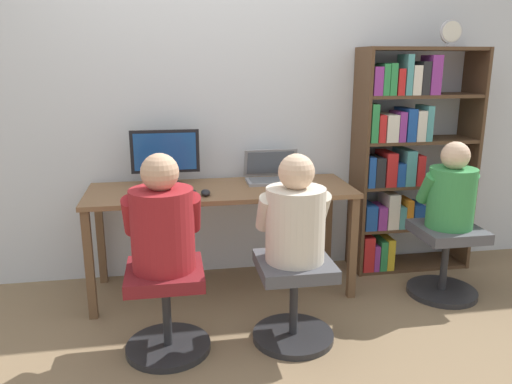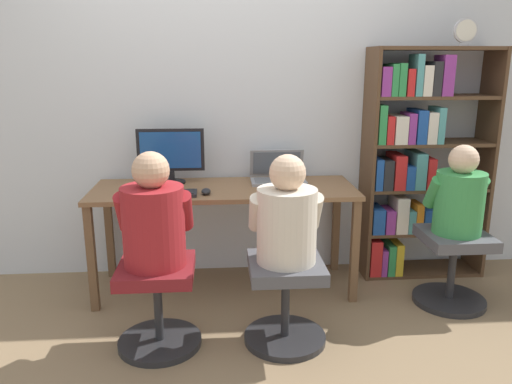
% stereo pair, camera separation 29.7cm
% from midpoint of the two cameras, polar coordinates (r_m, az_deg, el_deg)
% --- Properties ---
extents(ground_plane, '(14.00, 14.00, 0.00)m').
position_cam_midpoint_polar(ground_plane, '(3.30, -5.82, -13.25)').
color(ground_plane, '#846B4C').
extents(wall_back, '(10.00, 0.05, 2.60)m').
position_cam_midpoint_polar(wall_back, '(3.60, -7.17, 10.71)').
color(wall_back, silver).
rests_on(wall_back, ground_plane).
extents(desk, '(1.75, 0.61, 0.73)m').
position_cam_midpoint_polar(desk, '(3.35, -6.49, -0.94)').
color(desk, brown).
rests_on(desk, ground_plane).
extents(desktop_monitor, '(0.46, 0.19, 0.38)m').
position_cam_midpoint_polar(desktop_monitor, '(3.43, -12.78, 3.92)').
color(desktop_monitor, black).
rests_on(desktop_monitor, desk).
extents(laptop, '(0.38, 0.28, 0.22)m').
position_cam_midpoint_polar(laptop, '(3.49, -0.50, 1.96)').
color(laptop, gray).
rests_on(laptop, desk).
extents(keyboard, '(0.42, 0.15, 0.03)m').
position_cam_midpoint_polar(keyboard, '(3.16, -13.32, -0.47)').
color(keyboard, '#232326').
rests_on(keyboard, desk).
extents(computer_mouse_by_keyboard, '(0.06, 0.11, 0.04)m').
position_cam_midpoint_polar(computer_mouse_by_keyboard, '(3.16, -8.47, -0.10)').
color(computer_mouse_by_keyboard, black).
rests_on(computer_mouse_by_keyboard, desk).
extents(office_chair_left, '(0.47, 0.47, 0.49)m').
position_cam_midpoint_polar(office_chair_left, '(2.82, -13.26, -12.44)').
color(office_chair_left, '#262628').
rests_on(office_chair_left, ground_plane).
extents(office_chair_right, '(0.47, 0.47, 0.49)m').
position_cam_midpoint_polar(office_chair_right, '(2.85, 1.33, -11.72)').
color(office_chair_right, '#262628').
rests_on(office_chair_right, ground_plane).
extents(person_at_monitor, '(0.41, 0.33, 0.62)m').
position_cam_midpoint_polar(person_at_monitor, '(2.65, -13.85, -3.32)').
color(person_at_monitor, maroon).
rests_on(person_at_monitor, office_chair_left).
extents(person_at_laptop, '(0.40, 0.32, 0.59)m').
position_cam_midpoint_polar(person_at_laptop, '(2.68, 1.37, -2.87)').
color(person_at_laptop, beige).
rests_on(person_at_laptop, office_chair_right).
extents(bookshelf, '(0.89, 0.31, 1.64)m').
position_cam_midpoint_polar(bookshelf, '(3.77, 14.09, 3.51)').
color(bookshelf, '#513823').
rests_on(bookshelf, ground_plane).
extents(desk_clock, '(0.16, 0.03, 0.18)m').
position_cam_midpoint_polar(desk_clock, '(3.76, 19.25, 16.86)').
color(desk_clock, '#B2B2B7').
rests_on(desk_clock, bookshelf).
extents(office_chair_side, '(0.47, 0.47, 0.49)m').
position_cam_midpoint_polar(office_chair_side, '(3.56, 18.59, -7.02)').
color(office_chair_side, '#262628').
rests_on(office_chair_side, ground_plane).
extents(person_near_shelf, '(0.37, 0.30, 0.57)m').
position_cam_midpoint_polar(person_near_shelf, '(3.42, 19.17, 0.02)').
color(person_near_shelf, '#388C47').
rests_on(person_near_shelf, office_chair_side).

